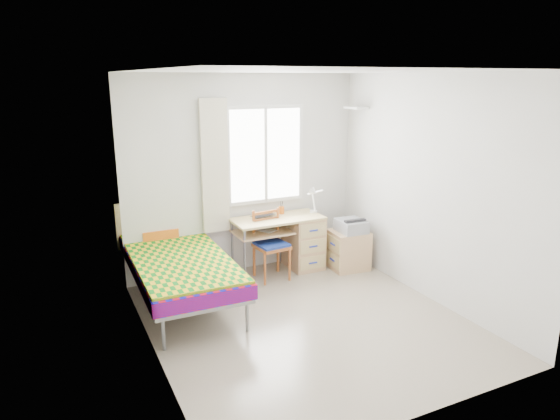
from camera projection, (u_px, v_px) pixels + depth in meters
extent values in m
plane|color=#BCAD93|center=(306.00, 321.00, 5.37)|extent=(3.50, 3.50, 0.00)
plane|color=white|center=(310.00, 71.00, 4.70)|extent=(3.50, 3.50, 0.00)
plane|color=silver|center=(244.00, 175.00, 6.56)|extent=(3.20, 0.00, 3.20)
plane|color=silver|center=(148.00, 224.00, 4.37)|extent=(0.00, 3.50, 3.50)
plane|color=silver|center=(431.00, 189.00, 5.71)|extent=(0.00, 3.50, 3.50)
cube|color=white|center=(265.00, 155.00, 6.60)|extent=(1.10, 0.04, 1.30)
cube|color=white|center=(266.00, 155.00, 6.60)|extent=(1.00, 0.02, 1.20)
cube|color=white|center=(266.00, 155.00, 6.59)|extent=(0.04, 0.02, 1.20)
cube|color=beige|center=(215.00, 167.00, 6.28)|extent=(0.35, 0.05, 1.70)
cube|color=white|center=(356.00, 108.00, 6.66)|extent=(0.20, 0.32, 0.03)
cube|color=gray|center=(179.00, 270.00, 5.77)|extent=(1.04, 2.24, 0.07)
cube|color=#B30B21|center=(179.00, 263.00, 5.75)|extent=(1.08, 2.26, 0.16)
cube|color=yellow|center=(179.00, 257.00, 5.71)|extent=(1.06, 2.14, 0.03)
cube|color=tan|center=(157.00, 223.00, 6.64)|extent=(1.06, 0.07, 0.61)
cube|color=orange|center=(158.00, 231.00, 6.39)|extent=(0.45, 0.39, 0.11)
cylinder|color=gray|center=(163.00, 333.00, 4.76)|extent=(0.04, 0.04, 0.36)
cylinder|color=gray|center=(192.00, 254.00, 6.89)|extent=(0.04, 0.04, 0.36)
cube|color=tan|center=(278.00, 219.00, 6.57)|extent=(1.20, 0.55, 0.03)
cube|color=tan|center=(303.00, 242.00, 6.83)|extent=(0.42, 0.53, 0.72)
cube|color=tan|center=(262.00, 232.00, 6.52)|extent=(0.73, 0.51, 0.02)
cylinder|color=gray|center=(245.00, 257.00, 6.24)|extent=(0.03, 0.03, 0.72)
cylinder|color=gray|center=(232.00, 247.00, 6.63)|extent=(0.03, 0.03, 0.72)
cube|color=#9F571E|center=(272.00, 247.00, 6.42)|extent=(0.43, 0.43, 0.04)
cube|color=navy|center=(272.00, 244.00, 6.41)|extent=(0.41, 0.41, 0.04)
cube|color=#9F571E|center=(266.00, 223.00, 6.50)|extent=(0.35, 0.07, 0.39)
cylinder|color=#9F571E|center=(265.00, 269.00, 6.25)|extent=(0.03, 0.03, 0.43)
cylinder|color=#9F571E|center=(278.00, 240.00, 6.64)|extent=(0.04, 0.04, 0.89)
cube|color=tan|center=(348.00, 250.00, 6.80)|extent=(0.52, 0.47, 0.53)
cube|color=tan|center=(333.00, 244.00, 6.67)|extent=(0.04, 0.39, 0.19)
cube|color=tan|center=(333.00, 260.00, 6.72)|extent=(0.04, 0.39, 0.19)
cube|color=#919398|center=(351.00, 226.00, 6.70)|extent=(0.36, 0.41, 0.16)
cube|color=black|center=(351.00, 220.00, 6.68)|extent=(0.29, 0.34, 0.02)
imported|color=black|center=(265.00, 217.00, 6.57)|extent=(0.38, 0.29, 0.03)
cylinder|color=orange|center=(281.00, 210.00, 6.76)|extent=(0.10, 0.10, 0.10)
cylinder|color=white|center=(314.00, 211.00, 6.82)|extent=(0.10, 0.10, 0.03)
cylinder|color=white|center=(314.00, 201.00, 6.79)|extent=(0.02, 0.12, 0.27)
cylinder|color=white|center=(316.00, 192.00, 6.67)|extent=(0.13, 0.24, 0.11)
cone|color=white|center=(314.00, 192.00, 6.54)|extent=(0.14, 0.16, 0.13)
imported|color=gray|center=(263.00, 232.00, 6.50)|extent=(0.25, 0.28, 0.02)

